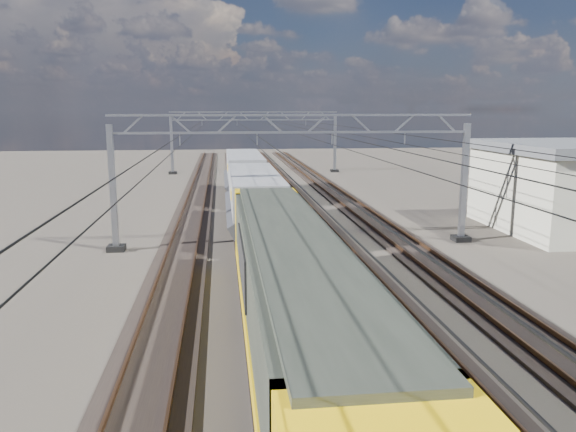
{
  "coord_description": "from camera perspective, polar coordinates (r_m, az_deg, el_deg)",
  "views": [
    {
      "loc": [
        -3.89,
        -25.61,
        7.34
      ],
      "look_at": [
        -0.82,
        0.17,
        2.4
      ],
      "focal_mm": 35.0,
      "sensor_mm": 36.0,
      "label": 1
    }
  ],
  "objects": [
    {
      "name": "overhead_wires",
      "position": [
        33.87,
        -0.18,
        8.08
      ],
      "size": [
        12.03,
        140.0,
        0.53
      ],
      "color": "black",
      "rests_on": "ground"
    },
    {
      "name": "hopper_wagon_mid",
      "position": [
        47.25,
        -4.46,
        4.54
      ],
      "size": [
        3.38,
        13.0,
        3.25
      ],
      "color": "black",
      "rests_on": "ground"
    },
    {
      "name": "track_outer_east",
      "position": [
        28.4,
        13.89,
        -4.38
      ],
      "size": [
        2.6,
        140.0,
        0.3
      ],
      "color": "black",
      "rests_on": "ground"
    },
    {
      "name": "ground",
      "position": [
        26.92,
        1.79,
        -5.05
      ],
      "size": [
        160.0,
        160.0,
        0.0
      ],
      "primitive_type": "plane",
      "color": "black",
      "rests_on": "ground"
    },
    {
      "name": "track_loco",
      "position": [
        26.69,
        -2.47,
        -5.04
      ],
      "size": [
        2.6,
        140.0,
        0.3
      ],
      "color": "black",
      "rests_on": "ground"
    },
    {
      "name": "catenary_gantry_mid",
      "position": [
        30.06,
        0.7,
        4.21
      ],
      "size": [
        19.9,
        0.9,
        7.11
      ],
      "color": "gray",
      "rests_on": "ground"
    },
    {
      "name": "track_inner_east",
      "position": [
        27.27,
        5.97,
        -4.75
      ],
      "size": [
        2.6,
        140.0,
        0.3
      ],
      "color": "black",
      "rests_on": "ground"
    },
    {
      "name": "track_outer_west",
      "position": [
        26.71,
        -11.1,
        -5.22
      ],
      "size": [
        2.6,
        140.0,
        0.3
      ],
      "color": "black",
      "rests_on": "ground"
    },
    {
      "name": "catenary_gantry_far",
      "position": [
        65.82,
        -3.41,
        7.77
      ],
      "size": [
        19.9,
        0.9,
        7.11
      ],
      "color": "gray",
      "rests_on": "ground"
    },
    {
      "name": "hopper_wagon_lead",
      "position": [
        33.18,
        -3.44,
        1.9
      ],
      "size": [
        3.38,
        13.0,
        3.25
      ],
      "color": "black",
      "rests_on": "ground"
    },
    {
      "name": "locomotive",
      "position": [
        15.96,
        0.36,
        -7.54
      ],
      "size": [
        2.76,
        21.1,
        3.62
      ],
      "color": "black",
      "rests_on": "ground"
    }
  ]
}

